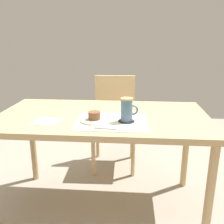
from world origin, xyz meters
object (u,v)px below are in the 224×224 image
(wooden_chair, at_px, (114,116))
(coffee_mug, at_px, (127,110))
(pastry_plate, at_px, (94,120))
(dining_table, at_px, (103,125))
(pastry, at_px, (94,115))

(wooden_chair, xyz_separation_m, coffee_mug, (0.13, -0.83, 0.31))
(pastry_plate, bearing_deg, dining_table, 78.32)
(coffee_mug, bearing_deg, pastry_plate, -177.91)
(pastry, height_order, coffee_mug, coffee_mug)
(pastry, bearing_deg, coffee_mug, 2.09)
(wooden_chair, distance_m, pastry_plate, 0.87)
(dining_table, height_order, wooden_chair, wooden_chair)
(dining_table, relative_size, wooden_chair, 1.63)
(dining_table, distance_m, wooden_chair, 0.71)
(coffee_mug, bearing_deg, wooden_chair, 99.15)
(wooden_chair, height_order, pastry, wooden_chair)
(dining_table, xyz_separation_m, pastry_plate, (-0.03, -0.15, 0.08))
(dining_table, bearing_deg, coffee_mug, -40.73)
(pastry_plate, bearing_deg, pastry, 0.00)
(dining_table, relative_size, coffee_mug, 9.92)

